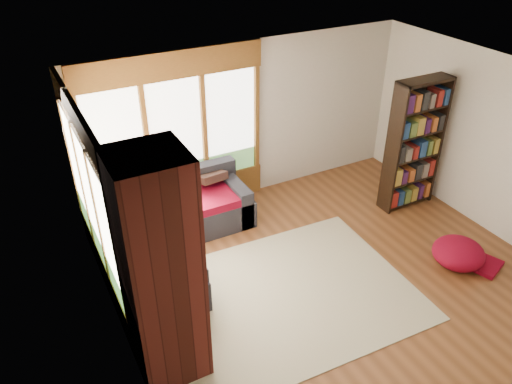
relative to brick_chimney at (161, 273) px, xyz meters
name	(u,v)px	position (x,y,z in m)	size (l,w,h in m)	color
floor	(332,277)	(2.40, 0.35, -1.30)	(5.50, 5.50, 0.00)	brown
ceiling	(351,93)	(2.40, 0.35, 1.30)	(5.50, 5.50, 0.00)	white
wall_back	(247,122)	(2.40, 2.85, 0.00)	(5.50, 0.04, 2.60)	silver
wall_left	(116,263)	(-0.35, 0.35, 0.00)	(0.04, 5.00, 2.60)	silver
wall_right	(496,148)	(5.15, 0.35, 0.00)	(0.04, 5.00, 2.60)	silver
windows_back	(177,135)	(1.20, 2.82, 0.05)	(2.82, 0.10, 1.90)	brown
windows_left	(92,201)	(-0.32, 1.55, 0.05)	(0.10, 2.62, 1.90)	brown
roller_blind	(74,142)	(-0.29, 2.38, 0.45)	(0.03, 0.72, 0.90)	#909E6C
brick_chimney	(161,273)	(0.00, 0.00, 0.00)	(0.70, 0.70, 2.60)	#471914
sectional_sofa	(151,233)	(0.45, 2.05, -1.00)	(2.20, 2.20, 0.80)	black
area_rug	(286,296)	(1.66, 0.32, -1.29)	(3.22, 2.46, 0.01)	#EDE7CD
bookshelf	(414,145)	(4.54, 1.32, -0.23)	(0.91, 0.30, 2.13)	black
pouf	(459,252)	(4.09, -0.24, -1.10)	(0.71, 0.71, 0.38)	maroon
dog_tan	(161,198)	(0.67, 2.14, -0.53)	(0.89, 0.60, 0.47)	brown
dog_brindle	(132,224)	(0.14, 1.71, -0.53)	(0.57, 0.88, 0.47)	black
throw_pillows	(147,201)	(0.48, 2.20, -0.55)	(1.98, 1.68, 0.45)	black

